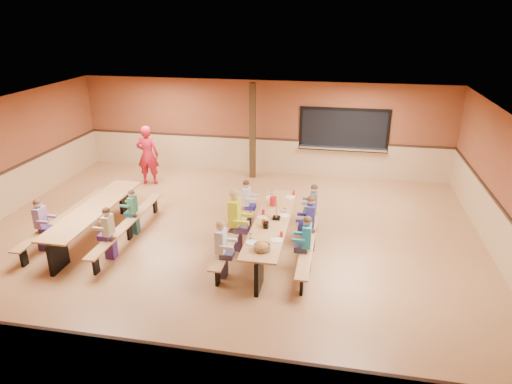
# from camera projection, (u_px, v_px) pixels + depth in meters

# --- Properties ---
(ground) EXTENTS (12.00, 12.00, 0.00)m
(ground) POSITION_uv_depth(u_px,v_px,m) (225.00, 240.00, 10.74)
(ground) COLOR #966039
(ground) RESTS_ON ground
(room_envelope) EXTENTS (12.04, 10.04, 3.02)m
(room_envelope) POSITION_uv_depth(u_px,v_px,m) (224.00, 213.00, 10.48)
(room_envelope) COLOR brown
(room_envelope) RESTS_ON ground
(kitchen_pass_through) EXTENTS (2.78, 0.28, 1.38)m
(kitchen_pass_through) POSITION_uv_depth(u_px,v_px,m) (344.00, 132.00, 14.26)
(kitchen_pass_through) COLOR black
(kitchen_pass_through) RESTS_ON ground
(structural_post) EXTENTS (0.18, 0.18, 3.00)m
(structural_post) POSITION_uv_depth(u_px,v_px,m) (253.00, 132.00, 14.23)
(structural_post) COLOR #302010
(structural_post) RESTS_ON ground
(cafeteria_table_main) EXTENTS (1.91, 3.70, 0.74)m
(cafeteria_table_main) POSITION_uv_depth(u_px,v_px,m) (272.00, 229.00, 10.07)
(cafeteria_table_main) COLOR #B27846
(cafeteria_table_main) RESTS_ON ground
(cafeteria_table_second) EXTENTS (1.91, 3.70, 0.74)m
(cafeteria_table_second) POSITION_uv_depth(u_px,v_px,m) (95.00, 216.00, 10.74)
(cafeteria_table_second) COLOR #B27846
(cafeteria_table_second) RESTS_ON ground
(seated_child_white_left) EXTENTS (0.38, 0.31, 1.23)m
(seated_child_white_left) POSITION_uv_depth(u_px,v_px,m) (221.00, 249.00, 9.04)
(seated_child_white_left) COLOR silver
(seated_child_white_left) RESTS_ON ground
(seated_adult_yellow) EXTENTS (0.47, 0.39, 1.42)m
(seated_adult_yellow) POSITION_uv_depth(u_px,v_px,m) (235.00, 220.00, 10.09)
(seated_adult_yellow) COLOR #C1CD1C
(seated_adult_yellow) RESTS_ON ground
(seated_child_grey_left) EXTENTS (0.35, 0.29, 1.17)m
(seated_child_grey_left) POSITION_uv_depth(u_px,v_px,m) (246.00, 203.00, 11.26)
(seated_child_grey_left) COLOR silver
(seated_child_grey_left) RESTS_ON ground
(seated_child_teal_right) EXTENTS (0.37, 0.30, 1.21)m
(seated_child_teal_right) POSITION_uv_depth(u_px,v_px,m) (306.00, 244.00, 9.26)
(seated_child_teal_right) COLOR teal
(seated_child_teal_right) RESTS_ON ground
(seated_child_navy_right) EXTENTS (0.40, 0.33, 1.28)m
(seated_child_navy_right) POSITION_uv_depth(u_px,v_px,m) (310.00, 223.00, 10.11)
(seated_child_navy_right) COLOR navy
(seated_child_navy_right) RESTS_ON ground
(seated_child_char_right) EXTENTS (0.35, 0.29, 1.18)m
(seated_child_char_right) POSITION_uv_depth(u_px,v_px,m) (313.00, 208.00, 10.99)
(seated_child_char_right) COLOR #4F535A
(seated_child_char_right) RESTS_ON ground
(seated_child_purple_sec) EXTENTS (0.37, 0.30, 1.21)m
(seated_child_purple_sec) POSITION_uv_depth(u_px,v_px,m) (41.00, 225.00, 10.09)
(seated_child_purple_sec) COLOR #865E8F
(seated_child_purple_sec) RESTS_ON ground
(seated_child_green_sec) EXTENTS (0.32, 0.26, 1.11)m
(seated_child_green_sec) POSITION_uv_depth(u_px,v_px,m) (133.00, 212.00, 10.85)
(seated_child_green_sec) COLOR #2D6E4E
(seated_child_green_sec) RESTS_ON ground
(seated_child_tan_sec) EXTENTS (0.35, 0.29, 1.18)m
(seated_child_tan_sec) POSITION_uv_depth(u_px,v_px,m) (109.00, 233.00, 9.75)
(seated_child_tan_sec) COLOR #B2AF8D
(seated_child_tan_sec) RESTS_ON ground
(standing_woman) EXTENTS (0.72, 0.51, 1.84)m
(standing_woman) POSITION_uv_depth(u_px,v_px,m) (148.00, 155.00, 13.90)
(standing_woman) COLOR #AD1323
(standing_woman) RESTS_ON ground
(punch_pitcher) EXTENTS (0.16, 0.16, 0.22)m
(punch_pitcher) POSITION_uv_depth(u_px,v_px,m) (273.00, 201.00, 10.72)
(punch_pitcher) COLOR #B3171A
(punch_pitcher) RESTS_ON cafeteria_table_main
(chip_bowl) EXTENTS (0.32, 0.32, 0.15)m
(chip_bowl) POSITION_uv_depth(u_px,v_px,m) (262.00, 247.00, 8.73)
(chip_bowl) COLOR orange
(chip_bowl) RESTS_ON cafeteria_table_main
(napkin_dispenser) EXTENTS (0.10, 0.14, 0.13)m
(napkin_dispenser) POSITION_uv_depth(u_px,v_px,m) (266.00, 225.00, 9.64)
(napkin_dispenser) COLOR black
(napkin_dispenser) RESTS_ON cafeteria_table_main
(condiment_mustard) EXTENTS (0.06, 0.06, 0.17)m
(condiment_mustard) POSITION_uv_depth(u_px,v_px,m) (263.00, 222.00, 9.73)
(condiment_mustard) COLOR yellow
(condiment_mustard) RESTS_ON cafeteria_table_main
(condiment_ketchup) EXTENTS (0.06, 0.06, 0.17)m
(condiment_ketchup) POSITION_uv_depth(u_px,v_px,m) (265.00, 223.00, 9.66)
(condiment_ketchup) COLOR #B2140F
(condiment_ketchup) RESTS_ON cafeteria_table_main
(table_paddle) EXTENTS (0.16, 0.16, 0.56)m
(table_paddle) POSITION_uv_depth(u_px,v_px,m) (277.00, 213.00, 10.01)
(table_paddle) COLOR black
(table_paddle) RESTS_ON cafeteria_table_main
(place_settings) EXTENTS (0.65, 3.30, 0.11)m
(place_settings) POSITION_uv_depth(u_px,v_px,m) (272.00, 218.00, 9.97)
(place_settings) COLOR beige
(place_settings) RESTS_ON cafeteria_table_main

